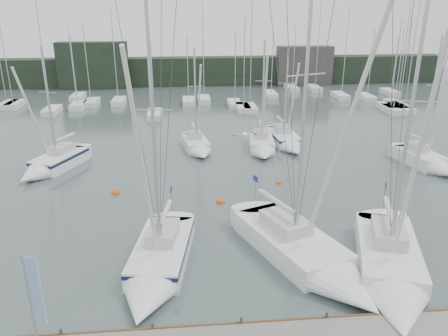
% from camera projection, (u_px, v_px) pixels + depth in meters
% --- Properties ---
extents(ground, '(160.00, 160.00, 0.00)m').
position_uv_depth(ground, '(268.00, 276.00, 24.01)').
color(ground, '#485756').
rests_on(ground, ground).
extents(far_treeline, '(90.00, 4.00, 5.00)m').
position_uv_depth(far_treeline, '(206.00, 71.00, 80.94)').
color(far_treeline, black).
rests_on(far_treeline, ground).
extents(far_building_left, '(12.00, 3.00, 8.00)m').
position_uv_depth(far_building_left, '(93.00, 65.00, 76.82)').
color(far_building_left, black).
rests_on(far_building_left, ground).
extents(far_building_right, '(10.00, 3.00, 7.00)m').
position_uv_depth(far_building_right, '(304.00, 66.00, 80.28)').
color(far_building_right, '#413E3C').
rests_on(far_building_right, ground).
extents(mast_forest, '(61.30, 21.76, 14.85)m').
position_uv_depth(mast_forest, '(238.00, 101.00, 65.27)').
color(mast_forest, silver).
rests_on(mast_forest, ground).
extents(sailboat_near_left, '(4.31, 9.94, 15.33)m').
position_uv_depth(sailboat_near_left, '(156.00, 269.00, 23.64)').
color(sailboat_near_left, silver).
rests_on(sailboat_near_left, ground).
extents(sailboat_near_center, '(7.37, 11.63, 18.15)m').
position_uv_depth(sailboat_near_center, '(315.00, 262.00, 24.26)').
color(sailboat_near_center, silver).
rests_on(sailboat_near_center, ground).
extents(sailboat_near_right, '(6.45, 11.11, 16.22)m').
position_uv_depth(sailboat_near_right, '(392.00, 276.00, 23.04)').
color(sailboat_near_right, silver).
rests_on(sailboat_near_right, ground).
extents(sailboat_mid_a, '(5.50, 8.20, 11.62)m').
position_uv_depth(sailboat_mid_a, '(50.00, 165.00, 38.89)').
color(sailboat_mid_a, silver).
rests_on(sailboat_mid_a, ground).
extents(sailboat_mid_b, '(3.23, 6.74, 10.91)m').
position_uv_depth(sailboat_mid_b, '(198.00, 147.00, 44.02)').
color(sailboat_mid_b, silver).
rests_on(sailboat_mid_b, ground).
extents(sailboat_mid_c, '(2.98, 6.98, 11.73)m').
position_uv_depth(sailboat_mid_c, '(262.00, 147.00, 43.91)').
color(sailboat_mid_c, silver).
rests_on(sailboat_mid_c, ground).
extents(sailboat_mid_d, '(3.07, 8.18, 10.89)m').
position_uv_depth(sailboat_mid_d, '(287.00, 141.00, 45.82)').
color(sailboat_mid_d, silver).
rests_on(sailboat_mid_d, ground).
extents(sailboat_mid_e, '(3.87, 7.35, 12.45)m').
position_uv_depth(sailboat_mid_e, '(429.00, 163.00, 39.60)').
color(sailboat_mid_e, silver).
rests_on(sailboat_mid_e, ground).
extents(buoy_a, '(0.67, 0.67, 0.67)m').
position_uv_depth(buoy_a, '(220.00, 202.00, 33.03)').
color(buoy_a, '#D05812').
rests_on(buoy_a, ground).
extents(buoy_b, '(0.52, 0.52, 0.52)m').
position_uv_depth(buoy_b, '(279.00, 183.00, 36.55)').
color(buoy_b, '#D05812').
rests_on(buoy_b, ground).
extents(buoy_c, '(0.71, 0.71, 0.71)m').
position_uv_depth(buoy_c, '(116.00, 193.00, 34.64)').
color(buoy_c, '#D05812').
rests_on(buoy_c, ground).
extents(dock_banner, '(0.66, 0.31, 4.64)m').
position_uv_depth(dock_banner, '(34.00, 296.00, 17.39)').
color(dock_banner, '#ABADB3').
rests_on(dock_banner, dock).
extents(seagull, '(1.08, 0.49, 0.21)m').
position_uv_depth(seagull, '(245.00, 134.00, 21.32)').
color(seagull, white).
rests_on(seagull, ground).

